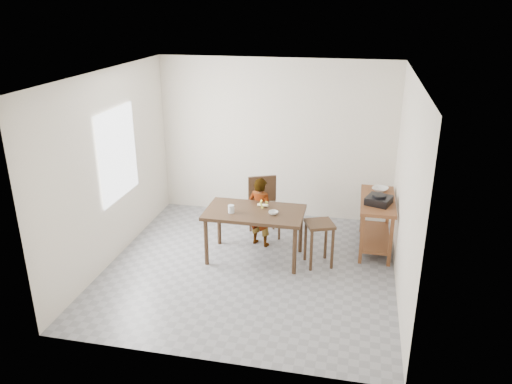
% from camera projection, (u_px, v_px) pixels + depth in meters
% --- Properties ---
extents(floor, '(4.00, 4.00, 0.04)m').
position_uv_depth(floor, '(250.00, 269.00, 7.09)').
color(floor, gray).
rests_on(floor, ground).
extents(ceiling, '(4.00, 4.00, 0.04)m').
position_uv_depth(ceiling, '(249.00, 73.00, 6.10)').
color(ceiling, white).
rests_on(ceiling, wall_back).
extents(wall_back, '(4.00, 0.04, 2.70)m').
position_uv_depth(wall_back, '(276.00, 139.00, 8.44)').
color(wall_back, silver).
rests_on(wall_back, ground).
extents(wall_front, '(4.00, 0.04, 2.70)m').
position_uv_depth(wall_front, '(203.00, 247.00, 4.75)').
color(wall_front, silver).
rests_on(wall_front, ground).
extents(wall_left, '(0.04, 4.00, 2.70)m').
position_uv_depth(wall_left, '(109.00, 168.00, 6.99)').
color(wall_left, silver).
rests_on(wall_left, ground).
extents(wall_right, '(0.04, 4.00, 2.70)m').
position_uv_depth(wall_right, '(408.00, 189.00, 6.20)').
color(wall_right, silver).
rests_on(wall_right, ground).
extents(window_pane, '(0.02, 1.10, 1.30)m').
position_uv_depth(window_pane, '(118.00, 154.00, 7.11)').
color(window_pane, silver).
rests_on(window_pane, wall_left).
extents(dining_table, '(1.40, 0.80, 0.75)m').
position_uv_depth(dining_table, '(255.00, 235.00, 7.22)').
color(dining_table, '#3C2718').
rests_on(dining_table, floor).
extents(prep_counter, '(0.50, 1.20, 0.80)m').
position_uv_depth(prep_counter, '(376.00, 224.00, 7.52)').
color(prep_counter, brown).
rests_on(prep_counter, floor).
extents(child, '(0.46, 0.37, 1.09)m').
position_uv_depth(child, '(260.00, 212.00, 7.56)').
color(child, silver).
rests_on(child, floor).
extents(dining_chair, '(0.59, 0.59, 0.94)m').
position_uv_depth(dining_chair, '(265.00, 208.00, 7.89)').
color(dining_chair, '#3C2718').
rests_on(dining_chair, floor).
extents(stool, '(0.48, 0.48, 0.65)m').
position_uv_depth(stool, '(319.00, 244.00, 7.06)').
color(stool, '#3C2718').
rests_on(stool, floor).
extents(glass_tumbler, '(0.10, 0.10, 0.11)m').
position_uv_depth(glass_tumbler, '(231.00, 209.00, 7.01)').
color(glass_tumbler, silver).
rests_on(glass_tumbler, dining_table).
extents(small_bowl, '(0.14, 0.14, 0.04)m').
position_uv_depth(small_bowl, '(273.00, 213.00, 6.97)').
color(small_bowl, silver).
rests_on(small_bowl, dining_table).
extents(banana, '(0.20, 0.16, 0.06)m').
position_uv_depth(banana, '(263.00, 205.00, 7.21)').
color(banana, '#E6CA4D').
rests_on(banana, dining_table).
extents(serving_bowl, '(0.31, 0.31, 0.06)m').
position_uv_depth(serving_bowl, '(380.00, 189.00, 7.67)').
color(serving_bowl, silver).
rests_on(serving_bowl, prep_counter).
extents(gas_burner, '(0.42, 0.42, 0.11)m').
position_uv_depth(gas_burner, '(379.00, 200.00, 7.18)').
color(gas_burner, black).
rests_on(gas_burner, prep_counter).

